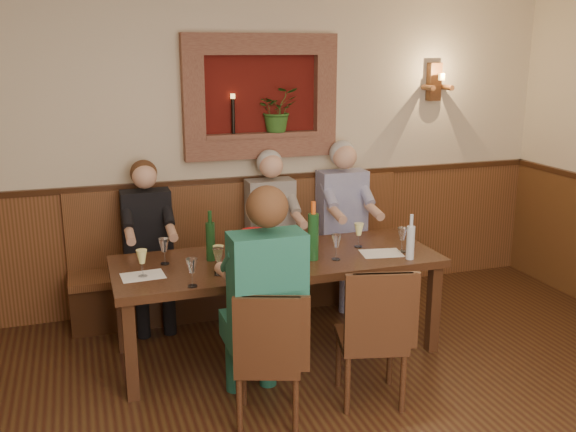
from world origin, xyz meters
name	(u,v)px	position (x,y,z in m)	size (l,w,h in m)	color
room_shell	(405,135)	(0.00, 0.00, 1.89)	(6.04, 6.04, 2.82)	beige
wainscoting	(393,405)	(0.00, 0.00, 0.59)	(6.02, 6.02, 1.15)	#523317
wall_niche	(265,102)	(0.24, 2.94, 1.81)	(1.36, 0.30, 1.06)	#50100B
wall_sconce	(435,83)	(1.90, 2.93, 1.94)	(0.25, 0.20, 0.35)	#523317
dining_table	(277,267)	(0.00, 1.85, 0.68)	(2.40, 0.90, 0.75)	black
bench	(246,271)	(0.00, 2.79, 0.33)	(3.00, 0.45, 1.11)	#381E0F
chair_near_left	(269,383)	(-0.34, 0.95, 0.26)	(0.50, 0.50, 0.89)	black
chair_near_right	(371,362)	(0.36, 0.98, 0.27)	(0.50, 0.50, 0.94)	black
person_bench_left	(150,259)	(-0.84, 2.69, 0.57)	(0.40, 0.49, 1.38)	black
person_bench_mid	(273,245)	(0.23, 2.69, 0.58)	(0.41, 0.51, 1.41)	#5D5755
person_bench_right	(345,235)	(0.91, 2.69, 0.61)	(0.44, 0.53, 1.46)	navy
person_chair_front	(263,320)	(-0.34, 1.07, 0.62)	(0.45, 0.55, 1.49)	#184754
spittoon_bucket	(254,245)	(-0.17, 1.87, 0.86)	(0.19, 0.19, 0.22)	red
wine_bottle_green_a	(313,236)	(0.24, 1.73, 0.93)	(0.10, 0.10, 0.44)	#19471E
wine_bottle_green_b	(211,240)	(-0.48, 1.95, 0.90)	(0.09, 0.09, 0.37)	#19471E
water_bottle	(410,241)	(0.92, 1.52, 0.88)	(0.06, 0.06, 0.34)	silver
tasting_sheet_a	(143,276)	(-0.99, 1.77, 0.75)	(0.29, 0.20, 0.00)	white
tasting_sheet_b	(271,263)	(-0.08, 1.75, 0.75)	(0.30, 0.22, 0.00)	white
tasting_sheet_c	(381,253)	(0.78, 1.70, 0.75)	(0.30, 0.22, 0.00)	white
tasting_sheet_d	(261,273)	(-0.20, 1.57, 0.75)	(0.30, 0.21, 0.00)	white
wine_glass_0	(142,263)	(-0.99, 1.75, 0.85)	(0.08, 0.08, 0.19)	#F5F794
wine_glass_1	(164,251)	(-0.81, 1.97, 0.85)	(0.08, 0.08, 0.19)	white
wine_glass_2	(219,259)	(-0.48, 1.68, 0.85)	(0.08, 0.08, 0.19)	#F5F794
wine_glass_3	(231,244)	(-0.32, 2.00, 0.85)	(0.08, 0.08, 0.19)	white
wine_glass_4	(286,251)	(0.01, 1.69, 0.85)	(0.08, 0.08, 0.19)	#F5F794
wine_glass_5	(293,242)	(0.14, 1.91, 0.85)	(0.08, 0.08, 0.19)	#F5F794
wine_glass_6	(336,247)	(0.40, 1.67, 0.85)	(0.08, 0.08, 0.19)	white
wine_glass_7	(359,235)	(0.68, 1.91, 0.85)	(0.08, 0.08, 0.19)	#F5F794
wine_glass_8	(402,240)	(0.94, 1.69, 0.85)	(0.08, 0.08, 0.19)	white
wine_glass_9	(260,259)	(-0.20, 1.59, 0.85)	(0.08, 0.08, 0.19)	#F5F794
wine_glass_10	(218,262)	(-0.49, 1.62, 0.85)	(0.08, 0.08, 0.19)	white
wine_glass_11	(192,273)	(-0.70, 1.46, 0.85)	(0.08, 0.08, 0.19)	white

